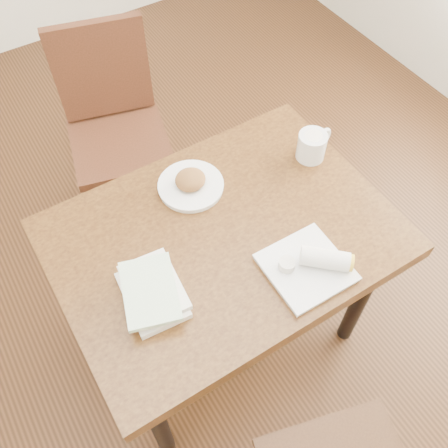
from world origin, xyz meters
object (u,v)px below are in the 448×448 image
chair_far (114,119)px  book_stack (152,291)px  plate_burrito (312,265)px  coffee_mug (313,145)px  plate_scone (191,184)px  table (224,248)px

chair_far → book_stack: size_ratio=3.70×
book_stack → plate_burrito: bearing=-20.7°
coffee_mug → book_stack: coffee_mug is taller
coffee_mug → book_stack: bearing=-164.4°
chair_far → plate_scone: chair_far is taller
chair_far → book_stack: bearing=-106.0°
plate_scone → chair_far: bearing=91.6°
chair_far → plate_burrito: size_ratio=3.86×
table → plate_scone: bearing=89.1°
chair_far → coffee_mug: size_ratio=6.33×
plate_burrito → table: bearing=121.6°
plate_scone → book_stack: plate_scone is taller
table → plate_scone: (0.00, 0.22, 0.11)m
plate_scone → coffee_mug: (0.44, -0.10, 0.03)m
plate_burrito → book_stack: (-0.45, 0.17, 0.01)m
chair_far → plate_burrito: 1.18m
table → chair_far: bearing=91.0°
plate_scone → book_stack: 0.43m
table → plate_burrito: bearing=-58.4°
plate_scone → table: bearing=-90.9°
chair_far → book_stack: chair_far is taller
plate_burrito → book_stack: bearing=159.3°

